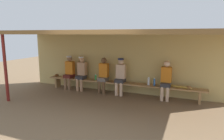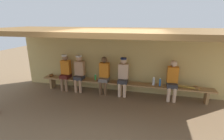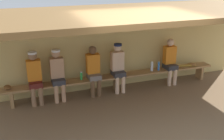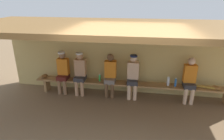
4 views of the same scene
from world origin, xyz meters
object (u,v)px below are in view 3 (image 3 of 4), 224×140
Objects in this scene: player_in_red at (118,65)px; baseball_bat at (182,66)px; baseball_glove_dark_brown at (192,64)px; player_in_blue at (35,75)px; baseball_glove_worn at (7,87)px; water_bottle_green at (159,66)px; water_bottle_blue at (81,76)px; bench at (116,78)px; water_bottle_orange at (152,66)px; player_in_white at (170,60)px; player_with_sunglasses at (94,69)px; player_leftmost at (57,73)px.

baseball_bat is (2.04, -0.00, -0.25)m from player_in_red.
player_in_red is 5.60× the size of baseball_glove_dark_brown.
baseball_glove_worn is (-0.66, 0.04, -0.24)m from player_in_blue.
water_bottle_blue is at bearing 178.89° from water_bottle_green.
bench is 2.09m from baseball_bat.
water_bottle_orange is 1.16× the size of baseball_glove_worn.
player_in_blue reaches higher than baseball_bat.
water_bottle_blue is at bearing -98.61° from baseball_glove_worn.
player_in_white reaches higher than bench.
baseball_glove_dark_brown is at bearing 8.90° from baseball_bat.
baseball_glove_worn is (-3.90, 0.03, -0.09)m from water_bottle_orange.
bench is 7.09× the size of baseball_bat.
baseball_bat is (2.73, -0.00, -0.24)m from player_with_sunglasses.
player_leftmost is at bearing 179.99° from player_in_white.
water_bottle_green is at bearing -1.00° from player_in_red.
player_in_blue is (-2.15, 0.00, 0.36)m from bench.
water_bottle_green is at bearing 57.31° from baseball_glove_dark_brown.
player_leftmost is at bearing -167.23° from baseball_bat.
player_with_sunglasses is 2.74m from baseball_bat.
player_leftmost reaches higher than player_in_white.
player_in_red reaches higher than bench.
baseball_glove_worn is at bearing 56.86° from baseball_glove_dark_brown.
player_leftmost is (-3.26, 0.00, 0.02)m from player_in_white.
player_with_sunglasses is at bearing 57.05° from baseball_glove_dark_brown.
player_in_blue is 2.20m from player_in_red.
bench is 4.49× the size of player_with_sunglasses.
player_with_sunglasses is 0.99× the size of player_in_blue.
baseball_bat is (1.00, -0.01, -0.10)m from water_bottle_orange.
water_bottle_green is (-0.38, -0.02, -0.14)m from player_in_white.
player_in_white is 0.41m from water_bottle_green.
baseball_bat is (-0.33, 0.02, -0.01)m from baseball_glove_dark_brown.
bench is 21.64× the size of water_bottle_orange.
player_leftmost is at bearing -179.82° from water_bottle_orange.
baseball_glove_dark_brown is at bearing -1.97° from player_in_white.
water_bottle_green is (1.93, -0.02, -0.14)m from player_with_sunglasses.
player_in_blue reaches higher than player_with_sunglasses.
player_with_sunglasses is 4.82× the size of water_bottle_orange.
water_bottle_orange is at bearing 171.62° from water_bottle_green.
player_with_sunglasses is at bearing 179.73° from bench.
player_in_blue is (-3.82, 0.00, 0.02)m from player_in_white.
player_leftmost reaches higher than water_bottle_green.
player_in_white is at bearing -0.49° from water_bottle_blue.
player_in_blue is at bearing 180.00° from player_in_red.
bench is 1.63m from player_leftmost.
water_bottle_blue is at bearing 179.51° from player_in_white.
baseball_bat is at bearing -0.43° from player_in_white.
baseball_bat is at bearing -0.00° from bench.
bench is 25.00× the size of baseball_glove_dark_brown.
water_bottle_green is at bearing -176.80° from player_in_white.
player_in_red is 2.05m from baseball_bat.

